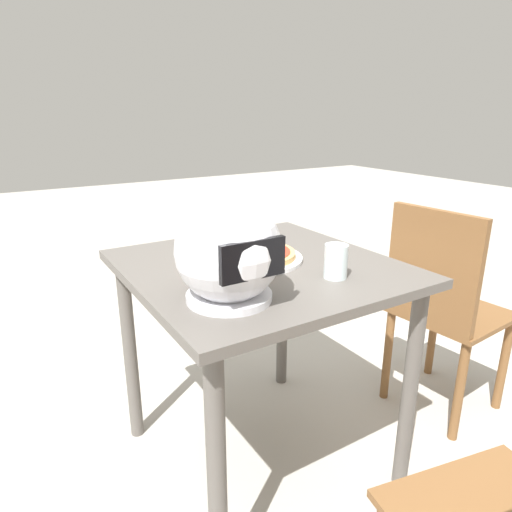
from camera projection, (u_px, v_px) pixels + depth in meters
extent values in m
plane|color=#B2ADA3|center=(259.00, 455.00, 1.71)|extent=(14.00, 14.00, 0.00)
cube|color=#5B5651|center=(260.00, 268.00, 1.48)|extent=(0.83, 0.85, 0.03)
cylinder|color=#5B5651|center=(282.00, 311.00, 2.07)|extent=(0.05, 0.05, 0.74)
cylinder|color=#5B5651|center=(130.00, 352.00, 1.72)|extent=(0.05, 0.05, 0.74)
cylinder|color=#5B5651|center=(410.00, 391.00, 1.48)|extent=(0.05, 0.05, 0.74)
cylinder|color=#5B5651|center=(217.00, 479.00, 1.12)|extent=(0.05, 0.05, 0.74)
cylinder|color=white|center=(252.00, 258.00, 1.51)|extent=(0.33, 0.33, 0.01)
cylinder|color=tan|center=(252.00, 254.00, 1.50)|extent=(0.28, 0.28, 0.02)
cylinder|color=red|center=(252.00, 251.00, 1.50)|extent=(0.25, 0.25, 0.00)
sphere|color=#234C1E|center=(251.00, 245.00, 1.52)|extent=(0.04, 0.04, 0.04)
sphere|color=#234C1E|center=(271.00, 240.00, 1.58)|extent=(0.04, 0.04, 0.04)
sphere|color=#234C1E|center=(273.00, 242.00, 1.56)|extent=(0.04, 0.04, 0.04)
sphere|color=#234C1E|center=(277.00, 251.00, 1.47)|extent=(0.03, 0.03, 0.03)
cylinder|color=#E0D172|center=(275.00, 249.00, 1.48)|extent=(0.02, 0.02, 0.02)
cylinder|color=#E0D172|center=(249.00, 249.00, 1.49)|extent=(0.03, 0.03, 0.02)
cylinder|color=#E0D172|center=(252.00, 251.00, 1.47)|extent=(0.02, 0.02, 0.02)
sphere|color=silver|center=(228.00, 250.00, 1.15)|extent=(0.28, 0.28, 0.28)
cylinder|color=silver|center=(229.00, 296.00, 1.19)|extent=(0.23, 0.23, 0.02)
cube|color=black|center=(253.00, 260.00, 1.05)|extent=(0.17, 0.02, 0.09)
cylinder|color=silver|center=(336.00, 261.00, 1.33)|extent=(0.07, 0.07, 0.10)
cube|color=brown|center=(451.00, 312.00, 1.89)|extent=(0.43, 0.43, 0.02)
cube|color=brown|center=(432.00, 268.00, 1.72)|extent=(0.06, 0.38, 0.45)
cylinder|color=brown|center=(433.00, 334.00, 2.19)|extent=(0.04, 0.04, 0.43)
cylinder|color=brown|center=(504.00, 364.00, 1.93)|extent=(0.04, 0.04, 0.43)
cylinder|color=brown|center=(388.00, 355.00, 2.00)|extent=(0.04, 0.04, 0.43)
cylinder|color=brown|center=(459.00, 392.00, 1.74)|extent=(0.04, 0.04, 0.43)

